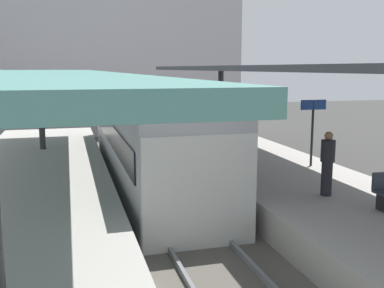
{
  "coord_description": "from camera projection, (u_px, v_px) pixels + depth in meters",
  "views": [
    {
      "loc": [
        -2.75,
        -11.09,
        4.24
      ],
      "look_at": [
        0.83,
        1.77,
        1.96
      ],
      "focal_mm": 41.8,
      "sensor_mm": 36.0,
      "label": 1
    }
  ],
  "objects": [
    {
      "name": "platform_left",
      "position": [
        29.0,
        223.0,
        10.88
      ],
      "size": [
        4.4,
        28.0,
        1.0
      ],
      "primitive_type": "cube",
      "color": "#ADA8A0",
      "rests_on": "ground_plane"
    },
    {
      "name": "platform_sign",
      "position": [
        313.0,
        118.0,
        14.7
      ],
      "size": [
        0.9,
        0.08,
        2.21
      ],
      "color": "#262628",
      "rests_on": "platform_right"
    },
    {
      "name": "ground_plane",
      "position": [
        180.0,
        228.0,
        11.97
      ],
      "size": [
        80.0,
        80.0,
        0.0
      ],
      "primitive_type": "plane",
      "color": "#383835"
    },
    {
      "name": "canopy_right",
      "position": [
        289.0,
        70.0,
        13.6
      ],
      "size": [
        4.18,
        21.0,
        3.31
      ],
      "color": "#333335",
      "rests_on": "platform_right"
    },
    {
      "name": "rail_far_side",
      "position": [
        206.0,
        216.0,
        12.12
      ],
      "size": [
        0.08,
        28.0,
        0.14
      ],
      "primitive_type": "cube",
      "color": "slate",
      "rests_on": "track_ballast"
    },
    {
      "name": "station_building_backdrop",
      "position": [
        99.0,
        49.0,
        29.9
      ],
      "size": [
        18.0,
        6.0,
        11.0
      ],
      "primitive_type": "cube",
      "color": "#B7B2B7",
      "rests_on": "ground_plane"
    },
    {
      "name": "rail_near_side",
      "position": [
        153.0,
        221.0,
        11.74
      ],
      "size": [
        0.08,
        28.0,
        0.14
      ],
      "primitive_type": "cube",
      "color": "slate",
      "rests_on": "track_ballast"
    },
    {
      "name": "canopy_left",
      "position": [
        25.0,
        76.0,
        11.62
      ],
      "size": [
        4.18,
        21.0,
        3.15
      ],
      "color": "#333335",
      "rests_on": "platform_left"
    },
    {
      "name": "passenger_near_bench",
      "position": [
        327.0,
        163.0,
        11.39
      ],
      "size": [
        0.36,
        0.36,
        1.66
      ],
      "color": "#232328",
      "rests_on": "platform_right"
    },
    {
      "name": "commuter_train",
      "position": [
        148.0,
        138.0,
        16.15
      ],
      "size": [
        2.78,
        13.34,
        3.1
      ],
      "color": "#ADADB2",
      "rests_on": "track_ballast"
    },
    {
      "name": "track_ballast",
      "position": [
        180.0,
        225.0,
        11.96
      ],
      "size": [
        3.2,
        28.0,
        0.2
      ],
      "primitive_type": "cube",
      "color": "#59544C",
      "rests_on": "ground_plane"
    },
    {
      "name": "platform_right",
      "position": [
        307.0,
        199.0,
        12.89
      ],
      "size": [
        4.4,
        28.0,
        1.0
      ],
      "primitive_type": "cube",
      "color": "#ADA8A0",
      "rests_on": "ground_plane"
    }
  ]
}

